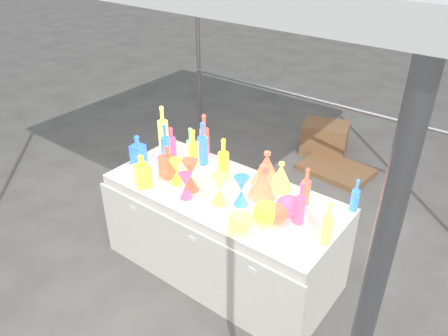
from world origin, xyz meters
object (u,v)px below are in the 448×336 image
Objects in this scene: decanter_0 at (142,171)px; hourglass_0 at (190,175)px; display_table at (223,231)px; cardboard_box_closed at (325,138)px; globe_0 at (265,214)px; lampshade_0 at (262,181)px; bottle_0 at (194,147)px.

hourglass_0 is at bearing 52.83° from decanter_0.
decanter_0 is at bearing -150.17° from display_table.
cardboard_box_closed is (-0.24, 2.32, -0.18)m from display_table.
display_table is at bearing 30.58° from hourglass_0.
decanter_0 is 0.99m from globe_0.
lampshade_0 is (0.25, 0.13, 0.50)m from display_table.
cardboard_box_closed is 1.65× the size of bottle_0.
globe_0 is (0.68, -2.44, 0.63)m from cardboard_box_closed.
display_table is at bearing -157.75° from lampshade_0.
bottle_0 is at bearing 158.10° from display_table.
globe_0 is (0.88, -0.29, -0.09)m from bottle_0.
lampshade_0 is (-0.19, 0.25, 0.06)m from globe_0.
lampshade_0 is (0.78, 0.43, -0.01)m from decanter_0.
bottle_0 reaches higher than hourglass_0.
bottle_0 is 0.37m from hourglass_0.
cardboard_box_closed is at bearing 90.75° from hourglass_0.
hourglass_0 is 0.53m from lampshade_0.
display_table is at bearing -100.43° from cardboard_box_closed.
bottle_0 is at bearing -111.49° from cardboard_box_closed.
display_table is 0.56m from hourglass_0.
bottle_0 is 1.27× the size of hourglass_0.
lampshade_0 is at bearing 28.56° from hourglass_0.
globe_0 reaches higher than cardboard_box_closed.
cardboard_box_closed is 2.54m from hourglass_0.
cardboard_box_closed is 2.99× the size of globe_0.
display_table is 10.55× the size of globe_0.
hourglass_0 is (0.32, 0.18, -0.01)m from decanter_0.
bottle_0 is at bearing 102.37° from decanter_0.
bottle_0 reaches higher than globe_0.
globe_0 is 0.32m from lampshade_0.
lampshade_0 reaches higher than hourglass_0.
lampshade_0 is at bearing -3.80° from bottle_0.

